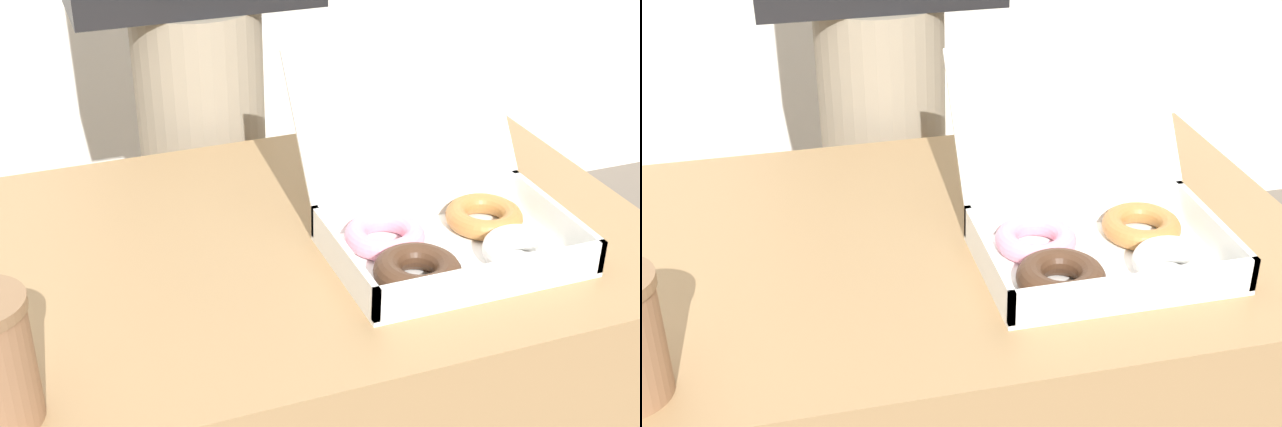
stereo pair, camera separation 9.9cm
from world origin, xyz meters
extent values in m
cube|color=white|center=(0.25, -0.12, 0.71)|extent=(0.30, 0.20, 0.01)
cube|color=white|center=(0.10, -0.12, 0.73)|extent=(0.01, 0.20, 0.04)
cube|color=white|center=(0.39, -0.12, 0.73)|extent=(0.01, 0.20, 0.04)
cube|color=white|center=(0.25, -0.22, 0.73)|extent=(0.30, 0.01, 0.04)
cube|color=white|center=(0.25, -0.02, 0.73)|extent=(0.30, 0.01, 0.04)
cube|color=white|center=(0.25, 0.04, 0.84)|extent=(0.30, 0.12, 0.17)
torus|color=#422819|center=(0.18, -0.17, 0.73)|extent=(0.12, 0.12, 0.03)
torus|color=pink|center=(0.18, -0.07, 0.73)|extent=(0.12, 0.12, 0.03)
torus|color=white|center=(0.32, -0.17, 0.73)|extent=(0.10, 0.10, 0.03)
torus|color=#A87038|center=(0.32, -0.07, 0.73)|extent=(0.13, 0.13, 0.03)
cylinder|color=gray|center=(0.07, 0.47, 0.44)|extent=(0.22, 0.22, 0.89)
camera|label=1|loc=(-0.23, -0.95, 1.29)|focal=50.00mm
camera|label=2|loc=(-0.14, -0.98, 1.29)|focal=50.00mm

